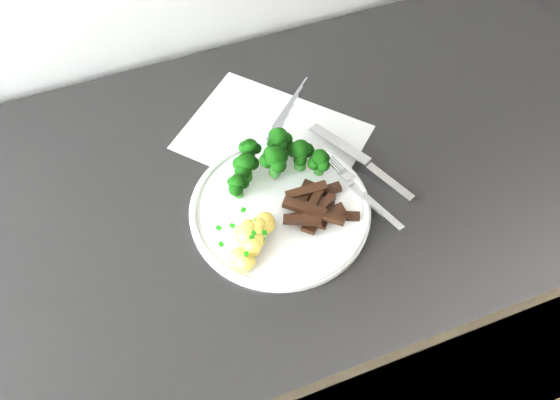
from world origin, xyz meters
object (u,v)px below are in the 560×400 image
object	(u,v)px
broccoli	(275,157)
potatoes	(252,238)
counter	(276,316)
recipe_paper	(273,137)
beef_strips	(316,209)
plate	(280,209)
fork	(366,196)
knife	(374,170)

from	to	relation	value
broccoli	potatoes	distance (m)	0.13
counter	recipe_paper	distance (m)	0.48
beef_strips	recipe_paper	bearing A→B (deg)	91.33
plate	fork	size ratio (longest dim) A/B	1.67
plate	potatoes	world-z (taller)	potatoes
potatoes	fork	distance (m)	0.18
recipe_paper	beef_strips	xyz separation A→B (m)	(0.00, -0.16, 0.02)
plate	counter	bearing A→B (deg)	78.10
potatoes	knife	size ratio (longest dim) A/B	0.47
recipe_paper	potatoes	world-z (taller)	potatoes
broccoli	fork	bearing A→B (deg)	-41.64
beef_strips	counter	bearing A→B (deg)	113.70
plate	beef_strips	world-z (taller)	beef_strips
plate	beef_strips	xyz separation A→B (m)	(0.05, -0.03, 0.01)
broccoli	fork	world-z (taller)	broccoli
broccoli	potatoes	world-z (taller)	broccoli
counter	recipe_paper	xyz separation A→B (m)	(0.03, 0.09, 0.47)
potatoes	fork	size ratio (longest dim) A/B	0.56
plate	broccoli	bearing A→B (deg)	75.13
broccoli	knife	size ratio (longest dim) A/B	0.85
potatoes	beef_strips	xyz separation A→B (m)	(0.10, 0.02, -0.01)
broccoli	knife	distance (m)	0.15
recipe_paper	beef_strips	size ratio (longest dim) A/B	2.96
beef_strips	fork	world-z (taller)	beef_strips
counter	broccoli	world-z (taller)	broccoli
counter	fork	bearing A→B (deg)	-36.26
potatoes	recipe_paper	bearing A→B (deg)	61.06
beef_strips	knife	size ratio (longest dim) A/B	0.60
broccoli	potatoes	xyz separation A→B (m)	(-0.07, -0.11, -0.02)
knife	broccoli	bearing A→B (deg)	160.63
counter	broccoli	bearing A→B (deg)	63.27
plate	beef_strips	distance (m)	0.05
broccoli	potatoes	size ratio (longest dim) A/B	1.80
recipe_paper	knife	distance (m)	0.17
broccoli	beef_strips	xyz separation A→B (m)	(0.03, -0.09, -0.03)
knife	potatoes	bearing A→B (deg)	-165.51
plate	recipe_paper	bearing A→B (deg)	73.32
recipe_paper	potatoes	distance (m)	0.21
plate	knife	bearing A→B (deg)	5.15
knife	fork	bearing A→B (deg)	-129.13
fork	knife	size ratio (longest dim) A/B	0.84
recipe_paper	fork	xyz separation A→B (m)	(0.08, -0.17, 0.02)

